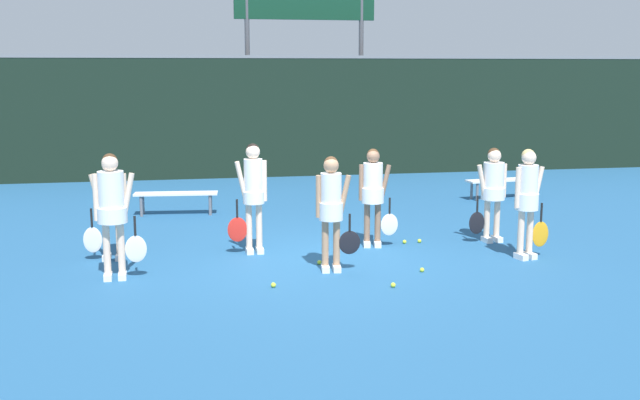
{
  "coord_description": "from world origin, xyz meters",
  "views": [
    {
      "loc": [
        -2.06,
        -11.11,
        2.93
      ],
      "look_at": [
        0.05,
        0.09,
        0.92
      ],
      "focal_mm": 42.0,
      "sensor_mm": 36.0,
      "label": 1
    }
  ],
  "objects_px": {
    "player_2": "(528,194)",
    "player_6": "(493,186)",
    "player_4": "(253,189)",
    "tennis_ball_4": "(393,285)",
    "tennis_ball_1": "(422,270)",
    "tennis_ball_2": "(273,285)",
    "player_3": "(110,199)",
    "tennis_ball_0": "(419,241)",
    "player_5": "(373,189)",
    "bench_far": "(502,182)",
    "player_0": "(112,204)",
    "tennis_ball_5": "(319,262)",
    "tennis_ball_3": "(404,242)",
    "player_1": "(331,204)",
    "bench_courtside": "(176,196)",
    "scoreboard": "(305,12)"
  },
  "relations": [
    {
      "from": "player_3",
      "to": "tennis_ball_2",
      "type": "distance_m",
      "value": 3.13
    },
    {
      "from": "player_3",
      "to": "player_6",
      "type": "distance_m",
      "value": 6.27
    },
    {
      "from": "player_6",
      "to": "tennis_ball_4",
      "type": "height_order",
      "value": "player_6"
    },
    {
      "from": "player_2",
      "to": "player_1",
      "type": "bearing_deg",
      "value": 171.0
    },
    {
      "from": "player_4",
      "to": "tennis_ball_4",
      "type": "distance_m",
      "value": 3.0
    },
    {
      "from": "player_5",
      "to": "tennis_ball_5",
      "type": "height_order",
      "value": "player_5"
    },
    {
      "from": "bench_far",
      "to": "player_1",
      "type": "xyz_separation_m",
      "value": [
        -5.06,
        -5.34,
        0.61
      ]
    },
    {
      "from": "player_1",
      "to": "player_3",
      "type": "xyz_separation_m",
      "value": [
        -3.2,
        1.27,
        -0.04
      ]
    },
    {
      "from": "player_6",
      "to": "tennis_ball_0",
      "type": "bearing_deg",
      "value": 168.49
    },
    {
      "from": "player_1",
      "to": "tennis_ball_2",
      "type": "distance_m",
      "value": 1.51
    },
    {
      "from": "bench_far",
      "to": "player_4",
      "type": "height_order",
      "value": "player_4"
    },
    {
      "from": "bench_far",
      "to": "tennis_ball_4",
      "type": "xyz_separation_m",
      "value": [
        -4.4,
        -6.32,
        -0.35
      ]
    },
    {
      "from": "player_2",
      "to": "player_6",
      "type": "xyz_separation_m",
      "value": [
        -0.05,
        1.18,
        -0.06
      ]
    },
    {
      "from": "tennis_ball_1",
      "to": "tennis_ball_2",
      "type": "xyz_separation_m",
      "value": [
        -2.23,
        -0.37,
        0.0
      ]
    },
    {
      "from": "player_2",
      "to": "tennis_ball_0",
      "type": "bearing_deg",
      "value": 122.5
    },
    {
      "from": "player_0",
      "to": "player_4",
      "type": "height_order",
      "value": "player_0"
    },
    {
      "from": "tennis_ball_0",
      "to": "tennis_ball_2",
      "type": "distance_m",
      "value": 3.51
    },
    {
      "from": "scoreboard",
      "to": "player_0",
      "type": "height_order",
      "value": "scoreboard"
    },
    {
      "from": "tennis_ball_2",
      "to": "tennis_ball_3",
      "type": "relative_size",
      "value": 1.07
    },
    {
      "from": "player_2",
      "to": "player_5",
      "type": "height_order",
      "value": "player_2"
    },
    {
      "from": "player_5",
      "to": "tennis_ball_1",
      "type": "relative_size",
      "value": 25.27
    },
    {
      "from": "player_1",
      "to": "player_2",
      "type": "xyz_separation_m",
      "value": [
        3.12,
        0.15,
        0.02
      ]
    },
    {
      "from": "player_5",
      "to": "player_6",
      "type": "xyz_separation_m",
      "value": [
        2.08,
        -0.05,
        -0.0
      ]
    },
    {
      "from": "player_3",
      "to": "tennis_ball_4",
      "type": "relative_size",
      "value": 23.59
    },
    {
      "from": "player_5",
      "to": "player_6",
      "type": "relative_size",
      "value": 1.01
    },
    {
      "from": "player_6",
      "to": "tennis_ball_2",
      "type": "height_order",
      "value": "player_6"
    },
    {
      "from": "player_1",
      "to": "tennis_ball_2",
      "type": "relative_size",
      "value": 24.44
    },
    {
      "from": "tennis_ball_0",
      "to": "tennis_ball_4",
      "type": "xyz_separation_m",
      "value": [
        -1.18,
        -2.45,
        0.0
      ]
    },
    {
      "from": "player_4",
      "to": "tennis_ball_1",
      "type": "bearing_deg",
      "value": -36.89
    },
    {
      "from": "scoreboard",
      "to": "player_0",
      "type": "bearing_deg",
      "value": -112.46
    },
    {
      "from": "scoreboard",
      "to": "player_1",
      "type": "height_order",
      "value": "scoreboard"
    },
    {
      "from": "bench_far",
      "to": "tennis_ball_3",
      "type": "relative_size",
      "value": 27.17
    },
    {
      "from": "player_4",
      "to": "scoreboard",
      "type": "bearing_deg",
      "value": 73.89
    },
    {
      "from": "tennis_ball_1",
      "to": "tennis_ball_5",
      "type": "bearing_deg",
      "value": 153.57
    },
    {
      "from": "tennis_ball_2",
      "to": "tennis_ball_3",
      "type": "height_order",
      "value": "tennis_ball_2"
    },
    {
      "from": "tennis_ball_0",
      "to": "tennis_ball_4",
      "type": "distance_m",
      "value": 2.72
    },
    {
      "from": "tennis_ball_1",
      "to": "tennis_ball_5",
      "type": "height_order",
      "value": "tennis_ball_5"
    },
    {
      "from": "bench_courtside",
      "to": "player_6",
      "type": "xyz_separation_m",
      "value": [
        5.3,
        -3.42,
        0.57
      ]
    },
    {
      "from": "player_5",
      "to": "bench_far",
      "type": "bearing_deg",
      "value": 54.85
    },
    {
      "from": "player_4",
      "to": "tennis_ball_0",
      "type": "relative_size",
      "value": 26.65
    },
    {
      "from": "player_4",
      "to": "player_6",
      "type": "height_order",
      "value": "player_4"
    },
    {
      "from": "scoreboard",
      "to": "tennis_ball_1",
      "type": "height_order",
      "value": "scoreboard"
    },
    {
      "from": "tennis_ball_2",
      "to": "tennis_ball_4",
      "type": "bearing_deg",
      "value": -10.62
    },
    {
      "from": "scoreboard",
      "to": "tennis_ball_0",
      "type": "xyz_separation_m",
      "value": [
        0.32,
        -9.77,
        -4.48
      ]
    },
    {
      "from": "tennis_ball_1",
      "to": "tennis_ball_2",
      "type": "height_order",
      "value": "tennis_ball_2"
    },
    {
      "from": "bench_courtside",
      "to": "player_2",
      "type": "distance_m",
      "value": 7.08
    },
    {
      "from": "tennis_ball_3",
      "to": "tennis_ball_2",
      "type": "bearing_deg",
      "value": -139.46
    },
    {
      "from": "bench_far",
      "to": "player_1",
      "type": "distance_m",
      "value": 7.38
    },
    {
      "from": "player_1",
      "to": "player_4",
      "type": "height_order",
      "value": "player_4"
    },
    {
      "from": "player_2",
      "to": "player_5",
      "type": "distance_m",
      "value": 2.46
    }
  ]
}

